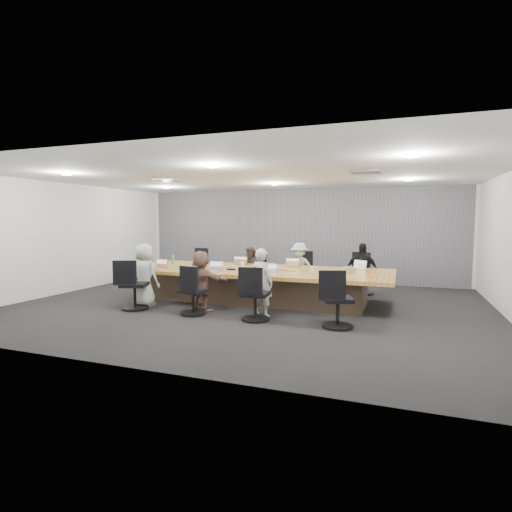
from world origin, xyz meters
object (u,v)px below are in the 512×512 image
(person_3, at_px, (362,270))
(bottle_green_left, at_px, (173,260))
(chair_1, at_px, (255,273))
(laptop_5, at_px, (213,271))
(snack_packet, at_px, (372,276))
(bottle_clear, at_px, (197,262))
(laptop_2, at_px, (294,266))
(canvas_bag, at_px, (349,270))
(laptop_4, at_px, (159,269))
(laptop_1, at_px, (243,264))
(person_5, at_px, (201,281))
(conference_table, at_px, (257,284))
(chair_5, at_px, (193,295))
(stapler, at_px, (262,270))
(person_4, at_px, (145,275))
(chair_4, at_px, (135,289))
(mug_brown, at_px, (152,264))
(person_1, at_px, (251,268))
(laptop_3, at_px, (359,269))
(chair_0, at_px, (200,269))
(chair_2, at_px, (302,274))
(chair_6, at_px, (255,298))
(person_6, at_px, (262,282))
(laptop_6, at_px, (270,274))
(bottle_green_right, at_px, (273,267))
(chair_3, at_px, (363,277))
(chair_7, at_px, (338,304))
(person_2, at_px, (299,268))

(person_3, bearing_deg, bottle_green_left, -167.79)
(chair_1, bearing_deg, laptop_5, 81.13)
(person_3, distance_m, snack_packet, 1.87)
(bottle_green_left, height_order, bottle_clear, bottle_green_left)
(laptop_2, xyz_separation_m, canvas_bag, (1.40, -0.83, 0.06))
(laptop_4, bearing_deg, laptop_1, 52.28)
(person_5, bearing_deg, conference_table, -108.46)
(chair_5, distance_m, stapler, 1.68)
(laptop_2, distance_m, person_4, 3.50)
(person_3, xyz_separation_m, person_4, (-4.31, -2.70, 0.02))
(laptop_4, bearing_deg, person_5, -17.74)
(chair_4, bearing_deg, mug_brown, 91.46)
(laptop_4, bearing_deg, laptop_2, 34.26)
(conference_table, height_order, stapler, stapler)
(person_1, relative_size, person_3, 0.89)
(laptop_1, relative_size, laptop_3, 1.23)
(canvas_bag, bearing_deg, chair_5, -149.10)
(laptop_2, relative_size, snack_packet, 1.88)
(chair_0, height_order, chair_5, chair_0)
(laptop_4, height_order, mug_brown, mug_brown)
(person_1, height_order, bottle_clear, person_1)
(chair_2, bearing_deg, laptop_3, 152.13)
(bottle_clear, relative_size, stapler, 1.41)
(chair_1, height_order, chair_5, chair_1)
(conference_table, relative_size, bottle_clear, 28.38)
(person_3, height_order, laptop_3, person_3)
(chair_1, height_order, chair_6, chair_6)
(laptop_1, distance_m, person_4, 2.59)
(chair_2, xyz_separation_m, person_6, (-0.08, -3.05, 0.23))
(chair_2, height_order, chair_4, chair_4)
(laptop_2, distance_m, bottle_green_left, 3.05)
(person_4, bearing_deg, laptop_6, -162.17)
(chair_6, distance_m, laptop_1, 2.81)
(canvas_bag, bearing_deg, chair_0, 158.78)
(chair_1, xyz_separation_m, laptop_6, (1.24, -2.50, 0.35))
(bottle_green_right, xyz_separation_m, stapler, (-0.22, -0.06, -0.08))
(chair_6, bearing_deg, chair_2, 84.94)
(bottle_green_left, height_order, snack_packet, bottle_green_left)
(laptop_3, relative_size, person_6, 0.22)
(chair_4, bearing_deg, chair_2, 31.16)
(bottle_clear, bearing_deg, chair_0, 116.12)
(person_4, distance_m, laptop_5, 1.48)
(chair_4, distance_m, bottle_green_right, 2.95)
(person_4, bearing_deg, person_1, -111.76)
(chair_3, xyz_separation_m, mug_brown, (-4.85, -2.00, 0.35))
(chair_7, relative_size, person_2, 0.65)
(person_4, distance_m, bottle_green_right, 2.78)
(person_3, relative_size, mug_brown, 12.98)
(bottle_green_left, relative_size, bottle_clear, 1.18)
(bottle_clear, bearing_deg, person_5, -58.46)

